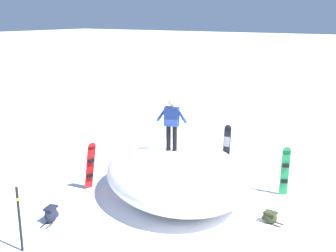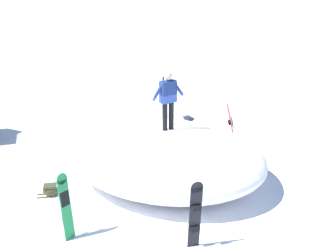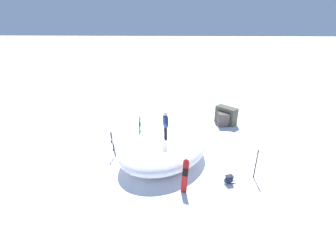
% 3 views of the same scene
% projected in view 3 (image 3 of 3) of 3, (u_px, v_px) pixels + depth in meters
% --- Properties ---
extents(ground, '(240.00, 240.00, 0.00)m').
position_uv_depth(ground, '(162.00, 162.00, 13.35)').
color(ground, white).
extents(snow_mound, '(6.86, 7.04, 1.50)m').
position_uv_depth(snow_mound, '(164.00, 149.00, 13.16)').
color(snow_mound, white).
rests_on(snow_mound, ground).
extents(snowboarder_standing, '(0.33, 0.97, 1.60)m').
position_uv_depth(snowboarder_standing, '(166.00, 124.00, 12.35)').
color(snowboarder_standing, black).
rests_on(snowboarder_standing, snow_mound).
extents(snowboard_primary_upright, '(0.38, 0.46, 1.66)m').
position_uv_depth(snowboard_primary_upright, '(185.00, 175.00, 10.76)').
color(snowboard_primary_upright, red).
rests_on(snowboard_primary_upright, ground).
extents(snowboard_secondary_upright, '(0.26, 0.29, 1.62)m').
position_uv_depth(snowboard_secondary_upright, '(140.00, 127.00, 15.78)').
color(snowboard_secondary_upright, '#1E8C47').
rests_on(snowboard_secondary_upright, ground).
extents(snowboard_tertiary_upright, '(0.19, 0.27, 1.67)m').
position_uv_depth(snowboard_tertiary_upright, '(113.00, 144.00, 13.49)').
color(snowboard_tertiary_upright, black).
rests_on(snowboard_tertiary_upright, ground).
extents(backpack_near, '(0.35, 0.61, 0.32)m').
position_uv_depth(backpack_near, '(168.00, 134.00, 16.23)').
color(backpack_near, '#383D23').
rests_on(backpack_near, ground).
extents(backpack_far, '(0.69, 0.40, 0.46)m').
position_uv_depth(backpack_far, '(229.00, 179.00, 11.48)').
color(backpack_far, '#1E2333').
rests_on(backpack_far, ground).
extents(trail_marker_pole, '(0.10, 0.10, 1.66)m').
position_uv_depth(trail_marker_pole, '(256.00, 163.00, 11.64)').
color(trail_marker_pole, black).
rests_on(trail_marker_pole, ground).
extents(rock_outcrop, '(1.72, 1.69, 1.36)m').
position_uv_depth(rock_outcrop, '(224.00, 116.00, 18.11)').
color(rock_outcrop, '#594E48').
rests_on(rock_outcrop, ground).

